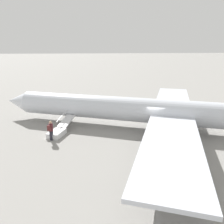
# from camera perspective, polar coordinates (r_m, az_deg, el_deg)

# --- Properties ---
(ground_plane) EXTENTS (600.00, 600.00, 0.00)m
(ground_plane) POSITION_cam_1_polar(r_m,az_deg,el_deg) (21.93, 11.40, -4.45)
(ground_plane) COLOR gray
(airplane_main) EXTENTS (32.05, 25.49, 6.25)m
(airplane_main) POSITION_cam_1_polar(r_m,az_deg,el_deg) (21.32, 14.20, 0.03)
(airplane_main) COLOR silver
(airplane_main) RESTS_ON ground
(boarding_stairs) EXTENTS (2.58, 4.07, 1.60)m
(boarding_stairs) POSITION_cam_1_polar(r_m,az_deg,el_deg) (20.71, -13.75, -4.80)
(boarding_stairs) COLOR silver
(boarding_stairs) RESTS_ON ground
(passenger) EXTENTS (0.46, 0.57, 1.74)m
(passenger) POSITION_cam_1_polar(r_m,az_deg,el_deg) (19.42, -15.72, -4.38)
(passenger) COLOR #23232D
(passenger) RESTS_ON ground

